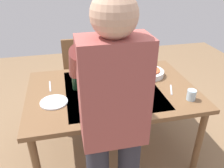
# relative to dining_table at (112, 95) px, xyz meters

# --- Properties ---
(ground_plane) EXTENTS (6.00, 6.00, 0.00)m
(ground_plane) POSITION_rel_dining_table_xyz_m (0.00, 0.00, -0.67)
(ground_plane) COLOR #846647
(dining_table) EXTENTS (1.54, 1.05, 0.74)m
(dining_table) POSITION_rel_dining_table_xyz_m (0.00, 0.00, 0.00)
(dining_table) COLOR brown
(dining_table) RESTS_ON ground_plane
(chair_near) EXTENTS (0.40, 0.40, 0.91)m
(chair_near) POSITION_rel_dining_table_xyz_m (0.22, -0.90, -0.14)
(chair_near) COLOR #523019
(chair_near) RESTS_ON ground_plane
(person_server) EXTENTS (0.42, 0.61, 1.69)m
(person_server) POSITION_rel_dining_table_xyz_m (0.17, 0.78, 0.29)
(person_server) COLOR #2D2D38
(person_server) RESTS_ON ground_plane
(wine_bottle) EXTENTS (0.07, 0.07, 0.30)m
(wine_bottle) POSITION_rel_dining_table_xyz_m (0.32, -0.07, 0.18)
(wine_bottle) COLOR black
(wine_bottle) RESTS_ON dining_table
(wine_glass_left) EXTENTS (0.07, 0.07, 0.15)m
(wine_glass_left) POSITION_rel_dining_table_xyz_m (0.14, 0.31, 0.17)
(wine_glass_left) COLOR white
(wine_glass_left) RESTS_ON dining_table
(water_cup_near_left) EXTENTS (0.08, 0.08, 0.10)m
(water_cup_near_left) POSITION_rel_dining_table_xyz_m (-0.05, 0.44, 0.12)
(water_cup_near_left) COLOR silver
(water_cup_near_left) RESTS_ON dining_table
(water_cup_near_right) EXTENTS (0.08, 0.08, 0.09)m
(water_cup_near_right) POSITION_rel_dining_table_xyz_m (-0.62, 0.33, 0.11)
(water_cup_near_right) COLOR silver
(water_cup_near_right) RESTS_ON dining_table
(water_cup_far_left) EXTENTS (0.08, 0.08, 0.11)m
(water_cup_far_left) POSITION_rel_dining_table_xyz_m (0.07, 0.02, 0.12)
(water_cup_far_left) COLOR silver
(water_cup_far_left) RESTS_ON dining_table
(serving_bowl_pasta) EXTENTS (0.30, 0.30, 0.07)m
(serving_bowl_pasta) POSITION_rel_dining_table_xyz_m (-0.43, -0.19, 0.10)
(serving_bowl_pasta) COLOR silver
(serving_bowl_pasta) RESTS_ON dining_table
(dinner_plate_near) EXTENTS (0.23, 0.23, 0.01)m
(dinner_plate_near) POSITION_rel_dining_table_xyz_m (0.53, 0.12, 0.07)
(dinner_plate_near) COLOR silver
(dinner_plate_near) RESTS_ON dining_table
(dinner_plate_far) EXTENTS (0.23, 0.23, 0.01)m
(dinner_plate_far) POSITION_rel_dining_table_xyz_m (-0.17, 0.25, 0.07)
(dinner_plate_far) COLOR silver
(dinner_plate_far) RESTS_ON dining_table
(table_knife) EXTENTS (0.02, 0.20, 0.00)m
(table_knife) POSITION_rel_dining_table_xyz_m (0.56, -0.17, 0.07)
(table_knife) COLOR silver
(table_knife) RESTS_ON dining_table
(table_fork) EXTENTS (0.08, 0.17, 0.00)m
(table_fork) POSITION_rel_dining_table_xyz_m (-0.53, 0.14, 0.07)
(table_fork) COLOR silver
(table_fork) RESTS_ON dining_table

